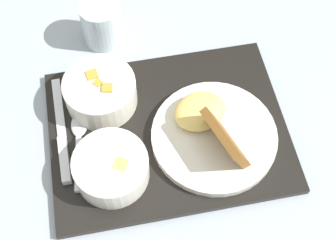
# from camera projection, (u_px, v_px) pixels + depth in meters

# --- Properties ---
(ground_plane) EXTENTS (4.00, 4.00, 0.00)m
(ground_plane) POSITION_uv_depth(u_px,v_px,m) (168.00, 132.00, 0.81)
(ground_plane) COLOR #99A3AD
(serving_tray) EXTENTS (0.43, 0.35, 0.01)m
(serving_tray) POSITION_uv_depth(u_px,v_px,m) (168.00, 131.00, 0.80)
(serving_tray) COLOR black
(serving_tray) RESTS_ON ground_plane
(bowl_salad) EXTENTS (0.12, 0.12, 0.06)m
(bowl_salad) POSITION_uv_depth(u_px,v_px,m) (100.00, 91.00, 0.80)
(bowl_salad) COLOR silver
(bowl_salad) RESTS_ON serving_tray
(bowl_soup) EXTENTS (0.12, 0.12, 0.05)m
(bowl_soup) POSITION_uv_depth(u_px,v_px,m) (111.00, 167.00, 0.73)
(bowl_soup) COLOR silver
(bowl_soup) RESTS_ON serving_tray
(plate_main) EXTENTS (0.21, 0.21, 0.09)m
(plate_main) POSITION_uv_depth(u_px,v_px,m) (213.00, 132.00, 0.77)
(plate_main) COLOR silver
(plate_main) RESTS_ON serving_tray
(knife) EXTENTS (0.03, 0.21, 0.01)m
(knife) POSITION_uv_depth(u_px,v_px,m) (63.00, 147.00, 0.77)
(knife) COLOR silver
(knife) RESTS_ON serving_tray
(spoon) EXTENTS (0.05, 0.15, 0.01)m
(spoon) POSITION_uv_depth(u_px,v_px,m) (79.00, 140.00, 0.78)
(spoon) COLOR silver
(spoon) RESTS_ON serving_tray
(glass_water) EXTENTS (0.07, 0.07, 0.09)m
(glass_water) POSITION_uv_depth(u_px,v_px,m) (102.00, 25.00, 0.88)
(glass_water) COLOR silver
(glass_water) RESTS_ON ground_plane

